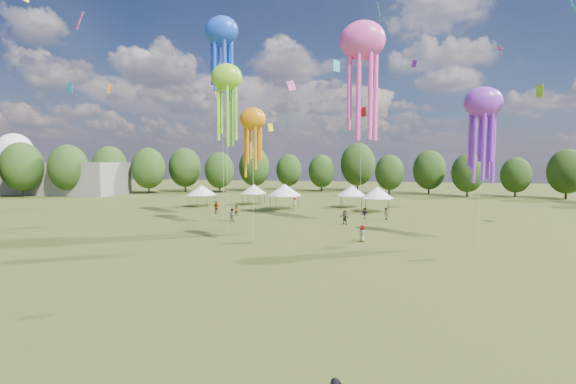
# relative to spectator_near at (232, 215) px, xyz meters

# --- Properties ---
(ground) EXTENTS (300.00, 300.00, 0.00)m
(ground) POSITION_rel_spectator_near_xyz_m (9.54, -37.53, -0.92)
(ground) COLOR #384416
(ground) RESTS_ON ground
(spectator_near) EXTENTS (1.04, 0.90, 1.83)m
(spectator_near) POSITION_rel_spectator_near_xyz_m (0.00, 0.00, 0.00)
(spectator_near) COLOR gray
(spectator_near) RESTS_ON ground
(spectators_far) EXTENTS (27.04, 31.51, 1.93)m
(spectators_far) POSITION_rel_spectator_near_xyz_m (11.39, 4.40, -0.05)
(spectators_far) COLOR gray
(spectators_far) RESTS_ON ground
(festival_tents) EXTENTS (36.39, 11.55, 4.37)m
(festival_tents) POSITION_rel_spectator_near_xyz_m (4.82, 17.26, 2.22)
(festival_tents) COLOR #47474C
(festival_tents) RESTS_ON ground
(show_kites) EXTENTS (33.91, 17.57, 27.00)m
(show_kites) POSITION_rel_spectator_near_xyz_m (11.98, -2.69, 18.04)
(show_kites) COLOR #88E025
(show_kites) RESTS_ON ground
(small_kites) EXTENTS (79.27, 61.84, 45.38)m
(small_kites) POSITION_rel_spectator_near_xyz_m (9.91, 2.66, 28.42)
(small_kites) COLOR #88E025
(small_kites) RESTS_ON ground
(treeline) EXTENTS (201.57, 95.24, 13.43)m
(treeline) POSITION_rel_spectator_near_xyz_m (5.68, 24.99, 5.63)
(treeline) COLOR #38281C
(treeline) RESTS_ON ground
(hangar) EXTENTS (40.00, 12.00, 8.00)m
(hangar) POSITION_rel_spectator_near_xyz_m (-62.46, 34.47, 3.08)
(hangar) COLOR gray
(hangar) RESTS_ON ground
(radome) EXTENTS (9.00, 9.00, 16.00)m
(radome) POSITION_rel_spectator_near_xyz_m (-78.46, 40.47, 9.07)
(radome) COLOR white
(radome) RESTS_ON ground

